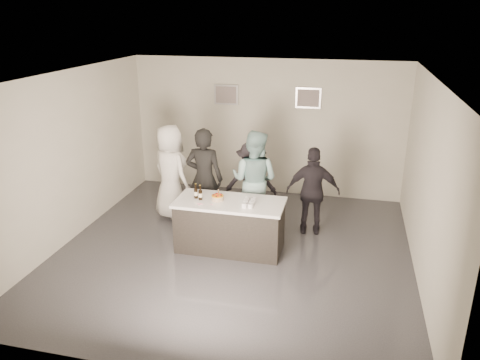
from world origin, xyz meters
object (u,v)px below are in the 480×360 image
at_px(person_guest_left, 171,172).
at_px(beer_bottle_a, 196,191).
at_px(beer_bottle_b, 200,193).
at_px(person_guest_right, 313,191).
at_px(bar_counter, 230,225).
at_px(person_main_black, 204,179).
at_px(cake, 218,198).
at_px(person_guest_back, 251,181).
at_px(person_main_blue, 254,180).

bearing_deg(person_guest_left, beer_bottle_a, 162.26).
height_order(beer_bottle_b, person_guest_right, person_guest_right).
distance_m(beer_bottle_a, person_guest_left, 1.38).
height_order(bar_counter, person_main_black, person_main_black).
height_order(cake, beer_bottle_a, beer_bottle_a).
distance_m(beer_bottle_a, person_guest_right, 2.16).
height_order(bar_counter, person_guest_right, person_guest_right).
xyz_separation_m(cake, beer_bottle_b, (-0.29, -0.05, 0.09)).
relative_size(bar_counter, person_guest_right, 1.12).
bearing_deg(person_guest_back, person_main_blue, 104.90).
bearing_deg(cake, bar_counter, 0.03).
xyz_separation_m(cake, person_main_blue, (0.44, 0.98, 0.02)).
bearing_deg(person_guest_back, beer_bottle_a, 56.94).
xyz_separation_m(person_main_black, person_guest_left, (-0.79, 0.29, -0.03)).
bearing_deg(beer_bottle_b, person_main_blue, 54.64).
bearing_deg(beer_bottle_a, person_main_black, 96.76).
bearing_deg(beer_bottle_a, person_main_blue, 49.70).
bearing_deg(person_guest_back, bar_counter, 80.45).
bearing_deg(person_guest_left, person_main_blue, -150.33).
bearing_deg(cake, person_main_black, 121.77).
distance_m(person_guest_left, person_guest_right, 2.81).
distance_m(cake, person_main_black, 0.91).
height_order(bar_counter, beer_bottle_a, beer_bottle_a).
bearing_deg(person_main_black, person_guest_back, -143.74).
bearing_deg(person_main_black, bar_counter, 131.69).
bearing_deg(beer_bottle_b, beer_bottle_a, 152.20).
xyz_separation_m(bar_counter, person_guest_left, (-1.48, 1.06, 0.50)).
height_order(beer_bottle_b, person_main_blue, person_main_blue).
xyz_separation_m(person_main_blue, person_guest_back, (-0.14, 0.37, -0.17)).
distance_m(beer_bottle_b, person_main_black, 0.85).
height_order(person_main_blue, person_guest_right, person_main_blue).
distance_m(bar_counter, person_guest_back, 1.39).
relative_size(person_guest_left, person_guest_back, 1.20).
xyz_separation_m(person_guest_right, person_guest_back, (-1.24, 0.38, -0.05)).
bearing_deg(person_main_black, person_main_blue, -167.83).
distance_m(bar_counter, person_main_black, 1.17).
distance_m(cake, beer_bottle_b, 0.31).
distance_m(cake, person_guest_left, 1.65).
distance_m(person_guest_left, person_guest_back, 1.59).
distance_m(person_main_black, person_guest_right, 2.03).
height_order(bar_counter, beer_bottle_b, beer_bottle_b).
height_order(bar_counter, cake, cake).
relative_size(person_main_blue, person_guest_right, 1.15).
distance_m(bar_counter, beer_bottle_b, 0.77).
xyz_separation_m(cake, person_main_black, (-0.48, 0.78, 0.04)).
bearing_deg(person_guest_left, beer_bottle_b, 163.91).
distance_m(person_main_blue, person_guest_right, 1.11).
bearing_deg(beer_bottle_b, bar_counter, 5.59).
bearing_deg(person_main_black, beer_bottle_b, 102.81).
bearing_deg(person_guest_back, cake, 71.56).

